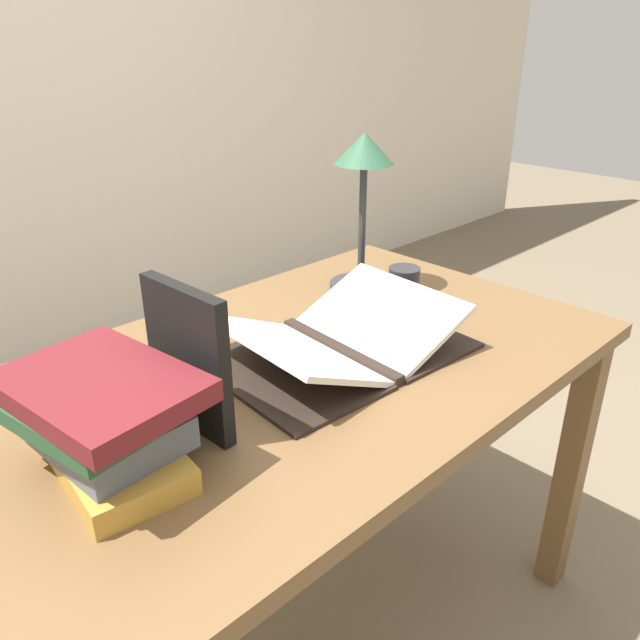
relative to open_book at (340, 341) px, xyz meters
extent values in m
plane|color=#70604C|center=(-0.08, 0.04, -0.81)|extent=(12.00, 12.00, 0.00)
cube|color=brown|center=(-0.08, 0.04, -0.05)|extent=(1.33, 0.80, 0.03)
cube|color=brown|center=(0.53, -0.31, -0.44)|extent=(0.06, 0.06, 0.74)
cube|color=brown|center=(0.53, 0.39, -0.44)|extent=(0.06, 0.06, 0.74)
cube|color=black|center=(0.00, 0.00, -0.02)|extent=(0.04, 0.34, 0.02)
cube|color=black|center=(-0.13, 0.01, -0.03)|extent=(0.26, 0.36, 0.01)
cube|color=black|center=(0.13, -0.01, -0.03)|extent=(0.26, 0.36, 0.01)
cube|color=white|center=(-0.12, 0.01, 0.02)|extent=(0.23, 0.34, 0.10)
cube|color=white|center=(0.12, -0.01, 0.02)|extent=(0.23, 0.34, 0.10)
cube|color=#BC8933|center=(-0.50, -0.01, -0.01)|extent=(0.19, 0.30, 0.04)
cube|color=slate|center=(-0.50, -0.01, 0.04)|extent=(0.18, 0.23, 0.05)
cube|color=#234C2D|center=(-0.50, -0.01, 0.08)|extent=(0.25, 0.26, 0.03)
cube|color=maroon|center=(-0.50, -0.01, 0.11)|extent=(0.24, 0.31, 0.03)
cube|color=black|center=(-0.35, 0.00, 0.09)|extent=(0.03, 0.19, 0.25)
cylinder|color=#2D2D33|center=(0.30, 0.21, -0.02)|extent=(0.16, 0.16, 0.02)
cylinder|color=#2D2D33|center=(0.30, 0.21, 0.14)|extent=(0.02, 0.02, 0.30)
cone|color=#285138|center=(0.30, 0.21, 0.32)|extent=(0.14, 0.14, 0.07)
cylinder|color=#28282D|center=(0.28, 0.06, 0.02)|extent=(0.07, 0.07, 0.10)
torus|color=#28282D|center=(0.29, 0.10, 0.02)|extent=(0.02, 0.05, 0.05)
camera|label=1|loc=(-0.81, -0.78, 0.57)|focal=35.00mm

